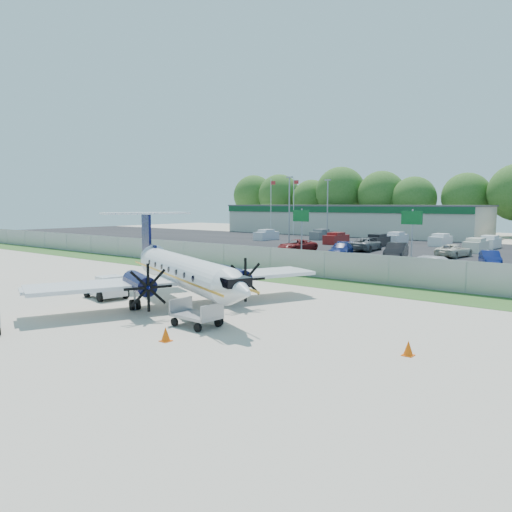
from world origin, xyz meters
The scene contains 28 objects.
ground centered at (0.00, 0.00, 0.00)m, with size 170.00×170.00×0.00m, color #BAB09D.
grass_verge centered at (0.00, 12.00, 0.01)m, with size 170.00×4.00×0.02m, color #2D561E.
access_road centered at (0.00, 19.00, 0.01)m, with size 170.00×8.00×0.02m, color black.
parking_lot centered at (0.00, 40.00, 0.01)m, with size 170.00×32.00×0.02m, color black.
perimeter_fence centered at (0.00, 14.00, 1.00)m, with size 120.00×0.06×1.99m.
building_west centered at (-24.00, 61.98, 2.63)m, with size 46.40×12.40×5.24m.
sign_left centered at (-8.00, 22.91, 3.61)m, with size 1.80×0.26×5.00m.
sign_mid centered at (3.00, 22.91, 3.61)m, with size 1.80×0.26×5.00m.
flagpole_west centered at (-35.92, 55.00, 5.64)m, with size 1.06×0.12×10.00m.
flagpole_east centered at (-30.92, 55.00, 5.64)m, with size 1.06×0.12×10.00m.
light_pole_nw centered at (-20.00, 38.00, 5.23)m, with size 0.90×0.35×9.09m.
light_pole_sw centered at (-20.00, 48.00, 5.23)m, with size 0.90×0.35×9.09m.
tree_line centered at (0.00, 74.00, 0.00)m, with size 112.00×6.00×14.00m, color #2B5719, non-canonical shape.
aircraft centered at (-0.79, 0.67, 1.90)m, with size 15.83×15.37×4.91m.
pushback_tug centered at (-5.75, -0.66, 0.64)m, with size 2.69×2.13×1.34m.
baggage_cart_far centered at (3.13, -2.14, 0.54)m, with size 2.27×1.43×1.16m.
cone_nose centered at (12.17, -0.34, 0.26)m, with size 0.39×0.39×0.56m.
cone_port_wing centered at (3.90, -4.59, 0.28)m, with size 0.41×0.41×0.59m.
cone_starboard_wing centered at (-4.67, 7.99, 0.23)m, with size 0.34×0.34×0.48m.
road_car_west centered at (-16.26, 18.01, 0.00)m, with size 1.88×4.63×1.34m, color silver.
road_car_mid centered at (5.48, 19.60, 0.00)m, with size 2.03×5.05×1.72m, color silver.
parked_car_a centered at (-13.03, 29.65, 0.00)m, with size 2.31×5.02×1.39m, color maroon.
parked_car_b centered at (-6.68, 28.47, 0.00)m, with size 2.01×4.95×1.44m, color navy.
parked_car_c centered at (-0.76, 28.71, 0.00)m, with size 1.78×5.10×1.68m, color black.
parked_car_d centered at (7.59, 29.48, 0.00)m, with size 1.42×4.08×1.35m, color navy.
parked_car_f centered at (-7.45, 35.66, 0.00)m, with size 2.55×5.52×1.53m, color #595B5E.
parked_car_g centered at (2.78, 35.01, 0.00)m, with size 2.22×4.81×1.34m, color beige.
far_parking_rows centered at (0.00, 45.00, 0.00)m, with size 56.00×10.00×1.60m, color gray, non-canonical shape.
Camera 1 is at (18.88, -17.44, 5.46)m, focal length 35.00 mm.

